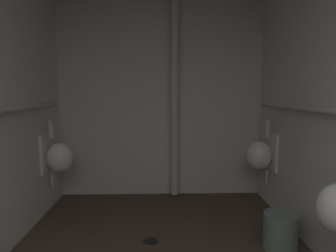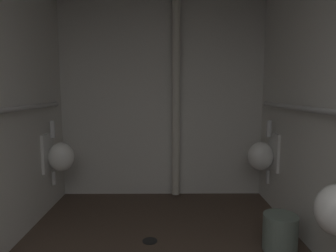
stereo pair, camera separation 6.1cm
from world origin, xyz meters
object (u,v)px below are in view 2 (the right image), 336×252
(floor_drain, at_px, (150,241))
(standpipe_back_wall, at_px, (176,100))
(urinal_right_far, at_px, (262,155))
(urinal_left_mid, at_px, (59,156))
(waste_bin, at_px, (280,233))

(floor_drain, bearing_deg, standpipe_back_wall, 76.66)
(urinal_right_far, height_order, standpipe_back_wall, standpipe_back_wall)
(urinal_left_mid, height_order, standpipe_back_wall, standpipe_back_wall)
(standpipe_back_wall, height_order, waste_bin, standpipe_back_wall)
(urinal_left_mid, relative_size, standpipe_back_wall, 0.30)
(standpipe_back_wall, bearing_deg, floor_drain, -103.34)
(standpipe_back_wall, bearing_deg, waste_bin, -57.20)
(urinal_left_mid, xyz_separation_m, urinal_right_far, (2.36, 0.03, 0.00))
(urinal_right_far, bearing_deg, urinal_left_mid, -179.26)
(standpipe_back_wall, xyz_separation_m, floor_drain, (-0.28, -1.19, -1.27))
(urinal_left_mid, relative_size, waste_bin, 2.35)
(standpipe_back_wall, distance_m, waste_bin, 1.96)
(standpipe_back_wall, distance_m, floor_drain, 1.77)
(urinal_right_far, distance_m, standpipe_back_wall, 1.26)
(standpipe_back_wall, bearing_deg, urinal_right_far, -23.47)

